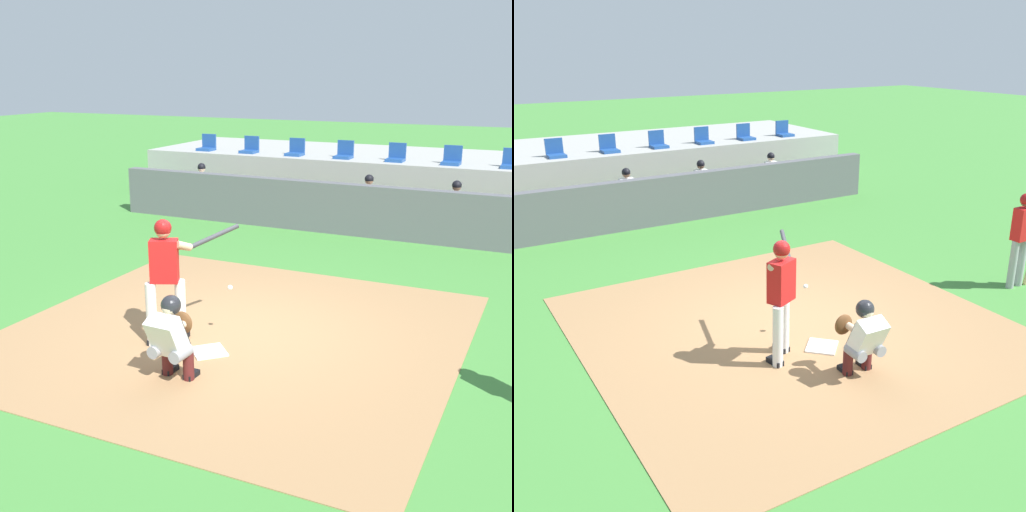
{
  "view_description": "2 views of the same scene",
  "coord_description": "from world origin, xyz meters",
  "views": [
    {
      "loc": [
        4.13,
        -7.95,
        3.73
      ],
      "look_at": [
        0.0,
        0.7,
        1.0
      ],
      "focal_mm": 45.77,
      "sensor_mm": 36.0,
      "label": 1
    },
    {
      "loc": [
        -4.76,
        -7.17,
        4.33
      ],
      "look_at": [
        0.0,
        0.7,
        1.0
      ],
      "focal_mm": 41.8,
      "sensor_mm": 36.0,
      "label": 2
    }
  ],
  "objects": [
    {
      "name": "dirt_infield",
      "position": [
        0.0,
        0.0,
        0.01
      ],
      "size": [
        6.4,
        6.4,
        0.01
      ],
      "primitive_type": "cube",
      "color": "#9E754C",
      "rests_on": "ground"
    },
    {
      "name": "stadium_seat_7",
      "position": [
        4.33,
        9.38,
        1.53
      ],
      "size": [
        0.46,
        0.46,
        0.48
      ],
      "color": "#1E478C",
      "rests_on": "stands_platform"
    },
    {
      "name": "home_plate",
      "position": [
        0.0,
        -0.8,
        0.02
      ],
      "size": [
        0.62,
        0.62,
        0.02
      ],
      "primitive_type": "cube",
      "rotation": [
        0.0,
        0.0,
        0.79
      ],
      "color": "white",
      "rests_on": "dirt_infield"
    },
    {
      "name": "batter_at_plate",
      "position": [
        -0.68,
        -0.74,
        1.04
      ],
      "size": [
        0.9,
        1.24,
        1.8
      ],
      "color": "silver",
      "rests_on": "ground"
    },
    {
      "name": "stadium_seat_5",
      "position": [
        1.44,
        9.38,
        1.53
      ],
      "size": [
        0.46,
        0.46,
        0.48
      ],
      "color": "#1E478C",
      "rests_on": "stands_platform"
    },
    {
      "name": "on_deck_batter",
      "position": [
        4.48,
        -0.73,
        1.02
      ],
      "size": [
        0.58,
        0.23,
        1.79
      ],
      "color": "#99999E",
      "rests_on": "ground"
    },
    {
      "name": "stadium_seat_4",
      "position": [
        0.0,
        9.38,
        1.53
      ],
      "size": [
        0.46,
        0.46,
        0.48
      ],
      "color": "#1E478C",
      "rests_on": "stands_platform"
    },
    {
      "name": "stadium_seat_8",
      "position": [
        5.78,
        9.38,
        1.53
      ],
      "size": [
        0.46,
        0.46,
        0.48
      ],
      "color": "#1E478C",
      "rests_on": "stands_platform"
    },
    {
      "name": "catcher_crouched",
      "position": [
        0.0,
        -1.7,
        0.61
      ],
      "size": [
        0.49,
        1.81,
        1.13
      ],
      "color": "gray",
      "rests_on": "ground"
    },
    {
      "name": "stands_platform",
      "position": [
        0.0,
        10.9,
        0.7
      ],
      "size": [
        15.0,
        4.4,
        1.4
      ],
      "primitive_type": "cube",
      "color": "#9E9E99",
      "rests_on": "ground"
    },
    {
      "name": "dugout_player_3",
      "position": [
        4.13,
        7.34,
        0.67
      ],
      "size": [
        0.49,
        0.7,
        1.3
      ],
      "color": "#939399",
      "rests_on": "ground"
    },
    {
      "name": "stadium_seat_3",
      "position": [
        -1.44,
        9.38,
        1.53
      ],
      "size": [
        0.46,
        0.46,
        0.48
      ],
      "color": "#1E478C",
      "rests_on": "stands_platform"
    },
    {
      "name": "dugout_player_2",
      "position": [
        1.9,
        7.34,
        0.67
      ],
      "size": [
        0.49,
        0.7,
        1.3
      ],
      "color": "#939399",
      "rests_on": "ground"
    },
    {
      "name": "ground_plane",
      "position": [
        0.0,
        0.0,
        0.0
      ],
      "size": [
        80.0,
        80.0,
        0.0
      ],
      "primitive_type": "plane",
      "color": "#428438"
    },
    {
      "name": "stadium_seat_6",
      "position": [
        2.89,
        9.38,
        1.53
      ],
      "size": [
        0.46,
        0.46,
        0.48
      ],
      "color": "#1E478C",
      "rests_on": "stands_platform"
    },
    {
      "name": "dugout_wall",
      "position": [
        0.0,
        6.5,
        0.6
      ],
      "size": [
        13.0,
        0.3,
        1.2
      ],
      "primitive_type": "cube",
      "color": "#59595E",
      "rests_on": "ground"
    },
    {
      "name": "dugout_bench",
      "position": [
        0.0,
        7.5,
        0.23
      ],
      "size": [
        11.8,
        0.44,
        0.45
      ],
      "primitive_type": "cube",
      "color": "olive",
      "rests_on": "ground"
    },
    {
      "name": "dugout_player_1",
      "position": [
        -0.17,
        7.34,
        0.67
      ],
      "size": [
        0.49,
        0.7,
        1.3
      ],
      "color": "#939399",
      "rests_on": "ground"
    }
  ]
}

